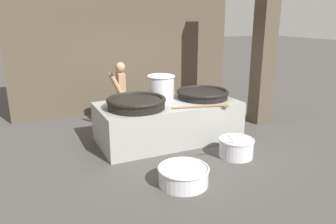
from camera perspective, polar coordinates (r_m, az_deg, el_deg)
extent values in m
plane|color=#474442|center=(7.22, 0.00, -4.77)|extent=(60.00, 60.00, 0.00)
cube|color=#4C4233|center=(9.24, -7.28, 13.96)|extent=(6.23, 0.24, 4.46)
cube|color=#4C4233|center=(8.35, 16.63, 13.17)|extent=(0.43, 0.43, 4.46)
cube|color=gray|center=(7.08, 0.00, -1.62)|extent=(2.97, 1.46, 0.83)
cylinder|color=black|center=(6.54, -5.53, 1.38)|extent=(1.14, 1.14, 0.18)
torus|color=black|center=(6.51, -5.55, 2.14)|extent=(1.18, 1.18, 0.09)
cylinder|color=black|center=(7.37, 6.05, 2.97)|extent=(1.12, 1.12, 0.14)
torus|color=black|center=(7.36, 6.06, 3.52)|extent=(1.16, 1.16, 0.09)
cylinder|color=#B7B7BC|center=(7.27, -1.21, 4.31)|extent=(0.58, 0.58, 0.50)
torus|color=#B7B7BC|center=(7.23, -1.22, 6.25)|extent=(0.63, 0.63, 0.04)
cylinder|color=brown|center=(6.61, 5.72, 0.94)|extent=(1.16, 0.34, 0.04)
cube|color=brown|center=(6.78, 10.04, 1.07)|extent=(0.14, 0.13, 0.02)
cylinder|color=#9E7551|center=(7.66, -7.90, -0.53)|extent=(0.12, 0.12, 0.79)
cylinder|color=#9E7551|center=(7.83, -8.09, -0.17)|extent=(0.12, 0.12, 0.79)
cube|color=#722D4C|center=(7.70, -8.04, 0.77)|extent=(0.22, 0.27, 0.52)
cube|color=#9E7551|center=(7.58, -8.20, 4.64)|extent=(0.23, 0.50, 0.58)
cylinder|color=#9E7551|center=(7.33, -8.69, 4.21)|extent=(0.33, 0.14, 0.54)
cylinder|color=#9E7551|center=(7.80, -9.18, 4.92)|extent=(0.33, 0.14, 0.54)
sphere|color=#9E7551|center=(7.50, -8.33, 7.75)|extent=(0.22, 0.22, 0.22)
cylinder|color=silver|center=(6.44, 11.79, -6.17)|extent=(0.65, 0.65, 0.35)
torus|color=silver|center=(6.38, 11.88, -4.73)|extent=(0.68, 0.68, 0.03)
cylinder|color=tan|center=(6.41, 11.83, -5.53)|extent=(0.57, 0.57, 0.09)
sphere|color=silver|center=(6.29, 11.52, -5.25)|extent=(0.12, 0.12, 0.12)
cylinder|color=silver|center=(6.05, 10.93, -4.60)|extent=(0.38, 0.27, 0.32)
cylinder|color=silver|center=(5.35, 2.70, -11.11)|extent=(0.79, 0.79, 0.28)
torus|color=silver|center=(5.28, 2.72, -9.75)|extent=(0.83, 0.83, 0.04)
cylinder|color=#6B9347|center=(5.32, 2.71, -10.50)|extent=(0.70, 0.70, 0.07)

